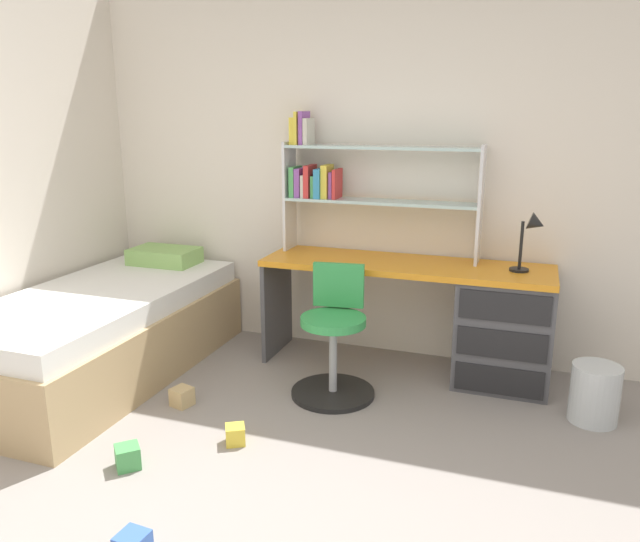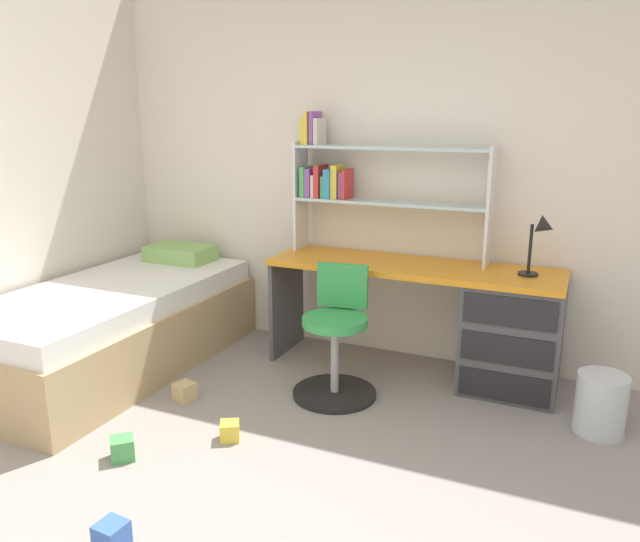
% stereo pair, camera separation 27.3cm
% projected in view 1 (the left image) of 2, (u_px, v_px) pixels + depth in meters
% --- Properties ---
extents(room_shell, '(5.50, 6.06, 2.77)m').
position_uv_depth(room_shell, '(132.00, 174.00, 3.39)').
color(room_shell, silver).
rests_on(room_shell, ground_plane).
extents(desk, '(1.90, 0.55, 0.75)m').
position_uv_depth(desk, '(479.00, 319.00, 3.97)').
color(desk, orange).
rests_on(desk, ground_plane).
extents(bookshelf_hutch, '(1.35, 0.22, 0.97)m').
position_uv_depth(bookshelf_hutch, '(350.00, 177.00, 4.19)').
color(bookshelf_hutch, silver).
rests_on(bookshelf_hutch, desk).
extents(desk_lamp, '(0.20, 0.17, 0.38)m').
position_uv_depth(desk_lamp, '(533.00, 233.00, 3.71)').
color(desk_lamp, black).
rests_on(desk_lamp, desk).
extents(swivel_chair, '(0.52, 0.52, 0.80)m').
position_uv_depth(swivel_chair, '(334.00, 345.00, 3.77)').
color(swivel_chair, black).
rests_on(swivel_chair, ground_plane).
extents(bed_platform, '(1.02, 2.07, 0.70)m').
position_uv_depth(bed_platform, '(103.00, 332.00, 4.08)').
color(bed_platform, tan).
rests_on(bed_platform, ground_plane).
extents(waste_bin, '(0.27, 0.27, 0.34)m').
position_uv_depth(waste_bin, '(595.00, 393.00, 3.46)').
color(waste_bin, silver).
rests_on(waste_bin, ground_plane).
extents(toy_block_yellow_0, '(0.14, 0.14, 0.10)m').
position_uv_depth(toy_block_yellow_0, '(235.00, 435.00, 3.25)').
color(toy_block_yellow_0, gold).
rests_on(toy_block_yellow_0, ground_plane).
extents(toy_block_green_2, '(0.16, 0.16, 0.11)m').
position_uv_depth(toy_block_green_2, '(128.00, 457.00, 3.03)').
color(toy_block_green_2, '#479E51').
rests_on(toy_block_green_2, ground_plane).
extents(toy_block_natural_3, '(0.14, 0.14, 0.11)m').
position_uv_depth(toy_block_natural_3, '(182.00, 397.00, 3.67)').
color(toy_block_natural_3, tan).
rests_on(toy_block_natural_3, ground_plane).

